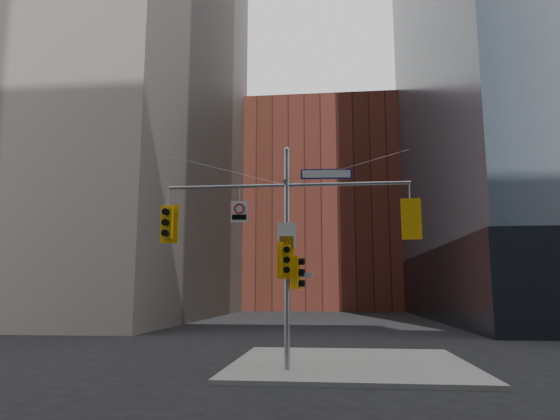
% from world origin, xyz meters
% --- Properties ---
extents(ground, '(160.00, 160.00, 0.00)m').
position_xyz_m(ground, '(0.00, 0.00, 0.00)').
color(ground, black).
rests_on(ground, ground).
extents(sidewalk_corner, '(8.00, 8.00, 0.15)m').
position_xyz_m(sidewalk_corner, '(2.00, 4.00, 0.07)').
color(sidewalk_corner, gray).
rests_on(sidewalk_corner, ground).
extents(brick_midrise, '(26.00, 20.00, 28.00)m').
position_xyz_m(brick_midrise, '(0.00, 58.00, 14.00)').
color(brick_midrise, brown).
rests_on(brick_midrise, ground).
extents(signal_assembly, '(8.00, 0.80, 7.30)m').
position_xyz_m(signal_assembly, '(0.00, 1.99, 4.42)').
color(signal_assembly, gray).
rests_on(signal_assembly, ground).
extents(traffic_light_west_arm, '(0.63, 0.49, 1.31)m').
position_xyz_m(traffic_light_west_arm, '(-4.01, 2.01, 4.80)').
color(traffic_light_west_arm, '#F4B10C').
rests_on(traffic_light_west_arm, ground).
extents(traffic_light_east_arm, '(0.62, 0.50, 1.30)m').
position_xyz_m(traffic_light_east_arm, '(3.94, 1.99, 4.80)').
color(traffic_light_east_arm, '#F4B10C').
rests_on(traffic_light_east_arm, ground).
extents(traffic_light_pole_side, '(0.45, 0.38, 1.05)m').
position_xyz_m(traffic_light_pole_side, '(0.32, 1.99, 3.15)').
color(traffic_light_pole_side, '#F4B10C').
rests_on(traffic_light_pole_side, ground).
extents(traffic_light_pole_front, '(0.56, 0.50, 1.18)m').
position_xyz_m(traffic_light_pole_front, '(-0.00, 1.73, 3.53)').
color(traffic_light_pole_front, '#F4B10C').
rests_on(traffic_light_pole_front, ground).
extents(street_sign_blade, '(1.68, 0.16, 0.33)m').
position_xyz_m(street_sign_blade, '(1.30, 2.00, 6.35)').
color(street_sign_blade, navy).
rests_on(street_sign_blade, ground).
extents(regulatory_sign_arm, '(0.57, 0.09, 0.71)m').
position_xyz_m(regulatory_sign_arm, '(-1.57, 1.97, 5.17)').
color(regulatory_sign_arm, silver).
rests_on(regulatory_sign_arm, ground).
extents(regulatory_sign_pole, '(0.61, 0.08, 0.79)m').
position_xyz_m(regulatory_sign_pole, '(0.00, 1.88, 4.32)').
color(regulatory_sign_pole, silver).
rests_on(regulatory_sign_pole, ground).
extents(street_blade_ew, '(0.76, 0.12, 0.15)m').
position_xyz_m(street_blade_ew, '(0.45, 2.00, 3.07)').
color(street_blade_ew, silver).
rests_on(street_blade_ew, ground).
extents(street_blade_ns, '(0.05, 0.74, 0.15)m').
position_xyz_m(street_blade_ns, '(0.00, 2.45, 2.91)').
color(street_blade_ns, '#145926').
rests_on(street_blade_ns, ground).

